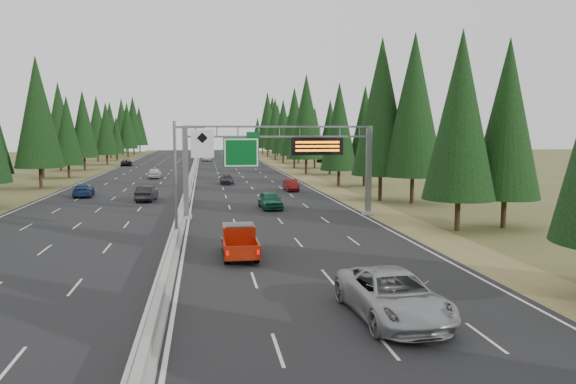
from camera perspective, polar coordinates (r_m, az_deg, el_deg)
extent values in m
cube|color=black|center=(92.91, -9.67, 1.56)|extent=(32.00, 260.00, 0.08)
cube|color=olive|center=(94.24, 1.22, 1.71)|extent=(3.60, 260.00, 0.06)
cube|color=brown|center=(94.95, -20.47, 1.35)|extent=(3.60, 260.00, 0.06)
cube|color=gray|center=(92.89, -9.67, 1.68)|extent=(0.70, 260.00, 0.30)
cube|color=gray|center=(92.86, -9.67, 1.92)|extent=(0.30, 260.00, 0.60)
cube|color=slate|center=(47.75, -10.36, 1.97)|extent=(0.45, 0.45, 7.80)
cube|color=gray|center=(48.16, -10.27, -2.48)|extent=(0.90, 0.90, 0.30)
cube|color=slate|center=(49.82, 8.20, 2.18)|extent=(0.45, 0.45, 7.80)
cube|color=gray|center=(50.22, 8.13, -2.09)|extent=(0.90, 0.90, 0.30)
cube|color=slate|center=(48.02, -0.89, 6.66)|extent=(15.85, 0.35, 0.16)
cube|color=slate|center=(48.03, -0.89, 5.65)|extent=(15.85, 0.35, 0.16)
cube|color=#054C19|center=(47.48, -4.77, 4.02)|extent=(3.00, 0.10, 2.50)
cube|color=silver|center=(47.42, -4.77, 4.02)|extent=(2.85, 0.02, 2.35)
cube|color=#054C19|center=(47.53, -3.58, 5.84)|extent=(1.10, 0.10, 0.45)
cube|color=black|center=(48.28, 2.97, 4.66)|extent=(4.50, 0.40, 1.50)
cube|color=orange|center=(48.06, 3.03, 5.07)|extent=(3.80, 0.02, 0.18)
cube|color=orange|center=(48.07, 3.02, 4.66)|extent=(3.80, 0.02, 0.18)
cube|color=orange|center=(48.08, 3.02, 4.24)|extent=(3.80, 0.02, 0.18)
cylinder|color=slate|center=(37.79, -11.36, 1.01)|extent=(0.20, 0.20, 8.00)
cube|color=gray|center=(38.33, -11.23, -4.80)|extent=(0.50, 0.50, 0.20)
cube|color=slate|center=(37.61, -9.94, 6.51)|extent=(2.00, 0.15, 0.15)
cube|color=silver|center=(37.49, -8.69, 4.85)|extent=(1.50, 0.06, 1.80)
cylinder|color=black|center=(43.80, 16.83, -2.24)|extent=(0.40, 0.40, 2.38)
cone|color=black|center=(43.37, 17.14, 7.52)|extent=(5.35, 5.35, 12.49)
cylinder|color=black|center=(46.18, 21.05, -2.01)|extent=(0.40, 0.40, 2.31)
cone|color=black|center=(45.76, 21.41, 6.99)|extent=(5.21, 5.21, 12.15)
cylinder|color=black|center=(60.81, 9.34, 0.42)|extent=(0.40, 0.40, 2.76)
cone|color=black|center=(60.57, 9.49, 8.58)|extent=(6.22, 6.22, 14.51)
cylinder|color=black|center=(59.28, 12.48, 0.22)|extent=(0.40, 0.40, 2.79)
cone|color=black|center=(59.03, 12.68, 8.67)|extent=(6.27, 6.27, 14.64)
cylinder|color=black|center=(75.46, 5.17, 1.38)|extent=(0.40, 0.40, 2.22)
cone|color=black|center=(75.20, 5.22, 6.67)|extent=(5.01, 5.01, 11.68)
cylinder|color=black|center=(77.27, 7.74, 1.45)|extent=(0.40, 0.40, 2.17)
cone|color=black|center=(77.01, 7.81, 6.49)|extent=(4.89, 4.89, 11.41)
cylinder|color=black|center=(95.72, 1.85, 2.57)|extent=(0.40, 0.40, 2.72)
cone|color=black|center=(95.56, 1.87, 7.67)|extent=(6.13, 6.13, 14.30)
cylinder|color=black|center=(96.94, 4.26, 2.41)|extent=(0.40, 0.40, 2.06)
cone|color=black|center=(96.73, 4.29, 6.22)|extent=(4.64, 4.64, 10.83)
cylinder|color=black|center=(112.30, 0.65, 3.08)|extent=(0.40, 0.40, 2.59)
cone|color=black|center=(112.15, 0.66, 7.21)|extent=(5.82, 5.82, 13.59)
cylinder|color=black|center=(113.39, 2.71, 2.94)|extent=(0.40, 0.40, 1.96)
cone|color=black|center=(113.20, 2.73, 6.03)|extent=(4.40, 4.40, 10.27)
cylinder|color=black|center=(130.12, -0.49, 3.46)|extent=(0.40, 0.40, 2.37)
cone|color=black|center=(129.97, -0.49, 6.72)|extent=(5.32, 5.32, 12.42)
cylinder|color=black|center=(132.28, 1.06, 3.39)|extent=(0.40, 0.40, 1.85)
cone|color=black|center=(132.12, 1.06, 5.90)|extent=(4.17, 4.17, 9.72)
cylinder|color=black|center=(146.82, -1.30, 3.81)|extent=(0.40, 0.40, 2.57)
cone|color=black|center=(146.70, -1.31, 6.94)|extent=(5.78, 5.78, 13.50)
cylinder|color=black|center=(148.39, -0.03, 3.70)|extent=(0.40, 0.40, 1.87)
cone|color=black|center=(148.25, -0.03, 5.96)|extent=(4.21, 4.21, 9.83)
cylinder|color=black|center=(163.54, -2.07, 4.13)|extent=(0.40, 0.40, 3.00)
cone|color=black|center=(163.47, -2.09, 7.41)|extent=(6.74, 6.74, 15.74)
cylinder|color=black|center=(165.84, -1.05, 4.06)|extent=(0.40, 0.40, 2.46)
cone|color=black|center=(165.73, -1.05, 6.72)|extent=(5.54, 5.54, 12.93)
cylinder|color=black|center=(182.63, -2.60, 4.16)|extent=(0.40, 0.40, 1.86)
cone|color=black|center=(182.51, -2.61, 5.99)|extent=(4.19, 4.19, 9.78)
cylinder|color=black|center=(183.31, -1.59, 4.35)|extent=(0.40, 0.40, 3.00)
cone|color=black|center=(183.25, -1.60, 7.28)|extent=(6.74, 6.74, 15.73)
cylinder|color=black|center=(200.23, -3.10, 4.36)|extent=(0.40, 0.40, 1.98)
cone|color=black|center=(200.12, -3.11, 6.13)|extent=(4.46, 4.46, 10.41)
cylinder|color=black|center=(201.68, -1.99, 4.47)|extent=(0.40, 0.40, 2.67)
cone|color=black|center=(201.60, -2.00, 6.85)|extent=(6.01, 6.01, 14.03)
cylinder|color=black|center=(79.53, -23.83, 1.31)|extent=(0.40, 0.40, 2.73)
cone|color=black|center=(79.34, -24.10, 7.46)|extent=(6.14, 6.14, 14.33)
cylinder|color=black|center=(95.78, -21.37, 1.96)|extent=(0.40, 0.40, 2.09)
cone|color=black|center=(95.56, -21.52, 5.86)|extent=(4.69, 4.69, 10.95)
cylinder|color=black|center=(96.52, -23.62, 1.90)|extent=(0.40, 0.40, 2.09)
cone|color=black|center=(96.31, -23.79, 5.78)|extent=(4.71, 4.71, 10.99)
cylinder|color=black|center=(114.11, -19.95, 2.71)|extent=(0.40, 0.40, 2.42)
cone|color=black|center=(113.95, -20.09, 6.51)|extent=(5.45, 5.45, 12.71)
cylinder|color=black|center=(113.32, -22.07, 2.67)|extent=(0.40, 0.40, 2.65)
cone|color=black|center=(113.17, -22.25, 6.85)|extent=(5.96, 5.96, 13.90)
cylinder|color=black|center=(130.29, -17.90, 3.13)|extent=(0.40, 0.40, 2.22)
cone|color=black|center=(130.14, -18.00, 6.17)|extent=(4.99, 4.99, 11.64)
cylinder|color=black|center=(131.16, -19.99, 3.04)|extent=(0.40, 0.40, 2.06)
cone|color=black|center=(131.01, -20.09, 5.85)|extent=(4.63, 4.63, 10.81)
cylinder|color=black|center=(149.53, -16.97, 3.43)|extent=(0.40, 0.40, 1.79)
cone|color=black|center=(149.39, -17.04, 5.58)|extent=(4.03, 4.03, 9.40)
cylinder|color=black|center=(146.74, -18.74, 3.48)|extent=(0.40, 0.40, 2.59)
cone|color=black|center=(146.62, -18.85, 6.64)|extent=(5.82, 5.82, 13.58)
cylinder|color=black|center=(166.40, -15.94, 3.84)|extent=(0.40, 0.40, 2.51)
cone|color=black|center=(166.30, -16.02, 6.54)|extent=(5.64, 5.64, 13.16)
cylinder|color=black|center=(164.91, -17.54, 3.77)|extent=(0.40, 0.40, 2.50)
cone|color=black|center=(164.81, -17.63, 6.49)|extent=(5.63, 5.63, 13.14)
cylinder|color=black|center=(184.42, -15.38, 4.13)|extent=(0.40, 0.40, 2.94)
cone|color=black|center=(184.35, -15.47, 6.99)|extent=(6.62, 6.62, 15.45)
cylinder|color=black|center=(182.18, -16.45, 4.06)|extent=(0.40, 0.40, 2.82)
cone|color=black|center=(182.11, -16.54, 6.84)|extent=(6.35, 6.35, 14.83)
cylinder|color=black|center=(202.71, -14.81, 4.27)|extent=(0.40, 0.40, 2.57)
cone|color=black|center=(202.63, -14.87, 6.53)|extent=(5.78, 5.78, 13.49)
cylinder|color=black|center=(200.28, -16.11, 4.19)|extent=(0.40, 0.40, 2.43)
cone|color=black|center=(200.19, -16.17, 6.36)|extent=(5.47, 5.47, 12.77)
imported|color=#9B9B9F|center=(22.76, 10.60, -10.26)|extent=(3.47, 6.86, 1.86)
cylinder|color=black|center=(31.52, -6.26, -6.57)|extent=(0.29, 0.78, 0.78)
cylinder|color=black|center=(31.62, -3.23, -6.50)|extent=(0.29, 0.78, 0.78)
cylinder|color=black|center=(34.67, -6.48, -5.40)|extent=(0.29, 0.78, 0.78)
cylinder|color=black|center=(34.77, -3.72, -5.34)|extent=(0.29, 0.78, 0.78)
cube|color=#A91F0A|center=(33.15, -4.94, -5.66)|extent=(1.96, 5.48, 0.29)
cube|color=#A91F0A|center=(33.88, -5.04, -4.22)|extent=(1.86, 2.15, 1.08)
cube|color=black|center=(33.83, -5.05, -3.73)|extent=(1.66, 1.86, 0.54)
cube|color=#A91F0A|center=(31.60, -6.46, -5.63)|extent=(0.10, 2.35, 0.59)
cube|color=#A91F0A|center=(31.72, -3.09, -5.56)|extent=(0.10, 2.35, 0.59)
cube|color=#A91F0A|center=(30.50, -4.63, -6.04)|extent=(1.96, 0.10, 0.59)
imported|color=#145B3C|center=(53.36, -1.82, -0.83)|extent=(2.14, 4.84, 1.62)
imported|color=#620F0E|center=(69.31, 0.30, 0.70)|extent=(1.52, 4.19, 1.37)
imported|color=black|center=(78.49, -6.23, 1.27)|extent=(1.86, 4.44, 1.28)
imported|color=#BCBCBC|center=(139.82, -8.21, 3.43)|extent=(2.48, 5.27, 1.46)
imported|color=black|center=(143.91, -7.98, 3.50)|extent=(1.91, 4.14, 1.38)
imported|color=black|center=(61.19, -14.17, -0.12)|extent=(2.04, 4.95, 1.59)
imported|color=navy|center=(67.18, -20.04, 0.19)|extent=(2.52, 5.24, 1.47)
imported|color=silver|center=(90.31, -13.38, 1.89)|extent=(1.93, 4.74, 1.61)
imported|color=black|center=(124.58, -16.09, 2.90)|extent=(2.73, 5.11, 1.36)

